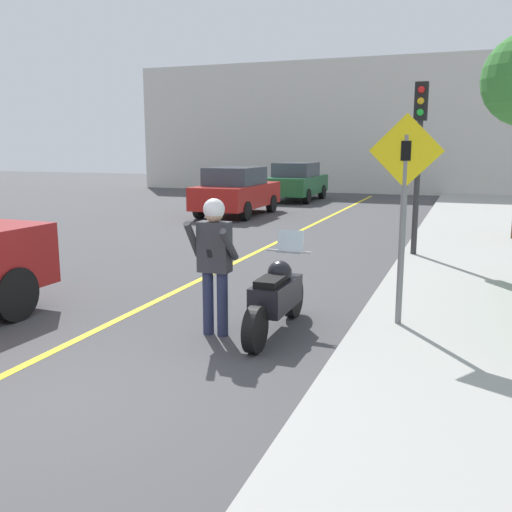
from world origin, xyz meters
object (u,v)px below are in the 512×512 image
Objects in this scene: person_biker at (214,252)px; parked_car_red at (237,191)px; motorcycle at (276,296)px; parked_car_green at (297,181)px; crossing_sign at (404,200)px; traffic_light at (419,136)px.

person_biker reaches higher than parked_car_red.
motorcycle is 0.50× the size of parked_car_green.
crossing_sign is at bearing -58.29° from parked_car_red.
crossing_sign reaches higher than parked_car_green.
motorcycle is at bearing 27.23° from person_biker.
parked_car_green is at bearing 86.26° from parked_car_red.
crossing_sign is at bearing -86.75° from traffic_light.
parked_car_green is at bearing 110.71° from crossing_sign.
person_biker is (-0.70, -0.36, 0.60)m from motorcycle.
parked_car_green is at bearing 103.39° from person_biker.
parked_car_green is at bearing 105.78° from motorcycle.
traffic_light is 9.13m from parked_car_red.
parked_car_red reaches higher than motorcycle.
crossing_sign is 18.34m from parked_car_green.
motorcycle is at bearing -160.29° from crossing_sign.
parked_car_green reaches higher than motorcycle.
parked_car_red is (-6.59, 6.08, -1.74)m from traffic_light.
crossing_sign reaches higher than motorcycle.
person_biker reaches higher than motorcycle.
person_biker is at bearing -152.77° from motorcycle.
motorcycle is at bearing -102.13° from traffic_light.
traffic_light is (1.20, 5.58, 2.11)m from motorcycle.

